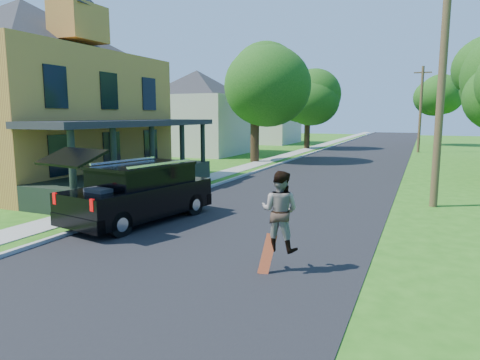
% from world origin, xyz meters
% --- Properties ---
extents(ground, '(140.00, 140.00, 0.00)m').
position_xyz_m(ground, '(0.00, 0.00, 0.00)').
color(ground, '#256013').
rests_on(ground, ground).
extents(street, '(8.00, 120.00, 0.02)m').
position_xyz_m(street, '(0.00, 20.00, 0.00)').
color(street, black).
rests_on(street, ground).
extents(curb, '(0.15, 120.00, 0.12)m').
position_xyz_m(curb, '(-4.05, 20.00, 0.00)').
color(curb, '#9A9A95').
rests_on(curb, ground).
extents(sidewalk, '(1.30, 120.00, 0.03)m').
position_xyz_m(sidewalk, '(-5.60, 20.00, 0.00)').
color(sidewalk, gray).
rests_on(sidewalk, ground).
extents(front_walk, '(6.50, 1.20, 0.03)m').
position_xyz_m(front_walk, '(-9.50, 6.00, 0.00)').
color(front_walk, gray).
rests_on(front_walk, ground).
extents(main_house, '(15.56, 15.56, 10.10)m').
position_xyz_m(main_house, '(-12.80, 5.99, 4.92)').
color(main_house, gold).
rests_on(main_house, ground).
extents(neighbor_house_mid, '(12.78, 12.78, 8.30)m').
position_xyz_m(neighbor_house_mid, '(-13.50, 24.00, 4.19)').
color(neighbor_house_mid, beige).
rests_on(neighbor_house_mid, ground).
extents(neighbor_house_far, '(12.78, 12.78, 8.30)m').
position_xyz_m(neighbor_house_far, '(-13.50, 40.00, 4.19)').
color(neighbor_house_far, beige).
rests_on(neighbor_house_far, ground).
extents(black_suv, '(2.84, 5.50, 2.44)m').
position_xyz_m(black_suv, '(-3.20, 1.50, 0.93)').
color(black_suv, black).
rests_on(black_suv, ground).
extents(skateboarder, '(0.86, 0.69, 1.72)m').
position_xyz_m(skateboarder, '(2.21, -0.90, 1.32)').
color(skateboarder, black).
rests_on(skateboarder, ground).
extents(skateboard, '(0.33, 0.38, 0.87)m').
position_xyz_m(skateboard, '(2.03, -1.14, 0.39)').
color(skateboard, '#A4330E').
rests_on(skateboard, ground).
extents(tree_left_mid, '(7.36, 7.07, 9.13)m').
position_xyz_m(tree_left_mid, '(-6.36, 19.51, 5.78)').
color(tree_left_mid, black).
rests_on(tree_left_mid, ground).
extents(tree_left_far, '(5.99, 5.76, 8.61)m').
position_xyz_m(tree_left_far, '(-6.08, 33.43, 5.61)').
color(tree_left_far, black).
rests_on(tree_left_far, ground).
extents(tree_right_far, '(5.40, 5.19, 8.09)m').
position_xyz_m(tree_right_far, '(6.16, 42.94, 5.31)').
color(tree_right_far, black).
rests_on(tree_right_far, ground).
extents(utility_pole_near, '(1.66, 0.60, 10.63)m').
position_xyz_m(utility_pole_near, '(5.40, 7.63, 5.47)').
color(utility_pole_near, '#4C3423').
rests_on(utility_pole_near, ground).
extents(utility_pole_far, '(1.50, 0.25, 7.67)m').
position_xyz_m(utility_pole_far, '(4.50, 32.81, 3.97)').
color(utility_pole_far, '#4C3423').
rests_on(utility_pole_far, ground).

